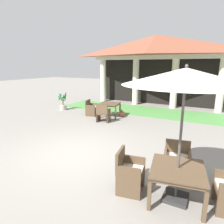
{
  "coord_description": "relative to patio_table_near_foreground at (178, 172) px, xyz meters",
  "views": [
    {
      "loc": [
        3.7,
        -4.48,
        2.7
      ],
      "look_at": [
        0.12,
        2.22,
        0.88
      ],
      "focal_mm": 31.46,
      "sensor_mm": 36.0,
      "label": 1
    }
  ],
  "objects": [
    {
      "name": "lawn_strip",
      "position": [
        -3.19,
        7.4,
        -0.62
      ],
      "size": [
        10.83,
        2.65,
        0.01
      ],
      "primitive_type": "cube",
      "color": "#519347",
      "rests_on": "ground"
    },
    {
      "name": "patio_table_mid_left",
      "position": [
        -4.43,
        5.23,
        0.02
      ],
      "size": [
        1.17,
        1.17,
        0.74
      ],
      "rotation": [
        0.0,
        0.0,
        0.2
      ],
      "color": "brown",
      "rests_on": "ground"
    },
    {
      "name": "patio_chair_near_foreground_west",
      "position": [
        -0.97,
        -0.17,
        -0.19
      ],
      "size": [
        0.63,
        0.66,
        0.94
      ],
      "rotation": [
        0.0,
        0.0,
        -1.4
      ],
      "color": "brown",
      "rests_on": "ground"
    },
    {
      "name": "terracotta_urn",
      "position": [
        -3.87,
        5.59,
        -0.47
      ],
      "size": [
        0.33,
        0.33,
        0.38
      ],
      "color": "#9E5633",
      "rests_on": "ground"
    },
    {
      "name": "patio_chair_mid_left_west",
      "position": [
        -5.45,
        5.03,
        -0.22
      ],
      "size": [
        0.67,
        0.73,
        0.85
      ],
      "rotation": [
        0.0,
        0.0,
        -1.37
      ],
      "color": "brown",
      "rests_on": "ground"
    },
    {
      "name": "patio_table_near_foreground",
      "position": [
        0.0,
        0.0,
        0.0
      ],
      "size": [
        1.19,
        1.19,
        0.72
      ],
      "rotation": [
        0.0,
        0.0,
        0.17
      ],
      "color": "brown",
      "rests_on": "ground"
    },
    {
      "name": "background_pavilion",
      "position": [
        -3.19,
        9.21,
        2.93
      ],
      "size": [
        9.03,
        3.08,
        4.57
      ],
      "color": "beige",
      "rests_on": "ground"
    },
    {
      "name": "patio_chair_mid_left_south",
      "position": [
        -4.23,
        4.21,
        -0.22
      ],
      "size": [
        0.68,
        0.62,
        0.88
      ],
      "rotation": [
        0.0,
        0.0,
        0.2
      ],
      "color": "brown",
      "rests_on": "ground"
    },
    {
      "name": "ground_plane",
      "position": [
        -3.19,
        0.74,
        -0.63
      ],
      "size": [
        60.0,
        60.0,
        0.0
      ],
      "primitive_type": "plane",
      "color": "gray"
    },
    {
      "name": "patio_umbrella_near_foreground",
      "position": [
        -0.0,
        0.0,
        1.85
      ],
      "size": [
        2.29,
        2.29,
        2.72
      ],
      "color": "#2D2D2D",
      "rests_on": "ground"
    },
    {
      "name": "patio_chair_near_foreground_north",
      "position": [
        -0.17,
        0.97,
        -0.22
      ],
      "size": [
        0.71,
        0.66,
        0.85
      ],
      "rotation": [
        0.0,
        0.0,
        -2.97
      ],
      "color": "brown",
      "rests_on": "ground"
    },
    {
      "name": "potted_palm_left_edge",
      "position": [
        -7.77,
        5.33,
        -0.24
      ],
      "size": [
        0.61,
        0.65,
        1.12
      ],
      "color": "#B2AD9E",
      "rests_on": "ground"
    }
  ]
}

